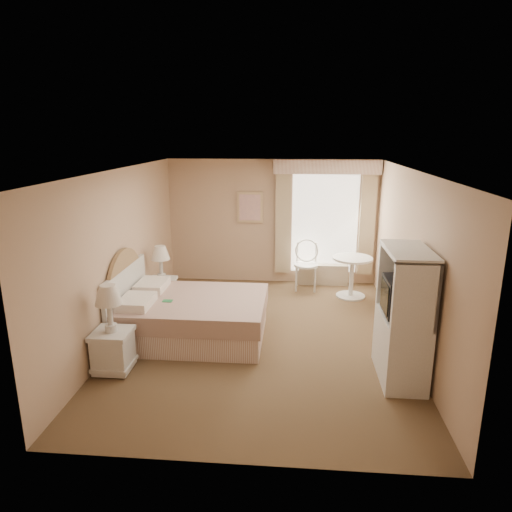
# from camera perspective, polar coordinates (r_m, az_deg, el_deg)

# --- Properties ---
(room) EXTENTS (4.21, 5.51, 2.51)m
(room) POSITION_cam_1_polar(r_m,az_deg,el_deg) (6.58, 0.80, -0.24)
(room) COLOR brown
(room) RESTS_ON ground
(window) EXTENTS (2.05, 0.22, 2.51)m
(window) POSITION_cam_1_polar(r_m,az_deg,el_deg) (9.15, 8.62, 4.56)
(window) COLOR white
(window) RESTS_ON room
(framed_art) EXTENTS (0.52, 0.04, 0.62)m
(framed_art) POSITION_cam_1_polar(r_m,az_deg,el_deg) (9.20, -0.77, 6.11)
(framed_art) COLOR tan
(framed_art) RESTS_ON room
(bed) EXTENTS (2.12, 1.64, 1.45)m
(bed) POSITION_cam_1_polar(r_m,az_deg,el_deg) (6.98, -8.55, -7.30)
(bed) COLOR tan
(bed) RESTS_ON room
(nightstand_near) EXTENTS (0.48, 0.48, 1.16)m
(nightstand_near) POSITION_cam_1_polar(r_m,az_deg,el_deg) (6.21, -17.53, -9.95)
(nightstand_near) COLOR white
(nightstand_near) RESTS_ON room
(nightstand_far) EXTENTS (0.46, 0.46, 1.11)m
(nightstand_far) POSITION_cam_1_polar(r_m,az_deg,el_deg) (8.17, -11.67, -3.58)
(nightstand_far) COLOR white
(nightstand_far) RESTS_ON room
(round_table) EXTENTS (0.73, 0.73, 0.77)m
(round_table) POSITION_cam_1_polar(r_m,az_deg,el_deg) (8.68, 11.89, -1.79)
(round_table) COLOR silver
(round_table) RESTS_ON room
(cafe_chair) EXTENTS (0.49, 0.49, 0.98)m
(cafe_chair) POSITION_cam_1_polar(r_m,az_deg,el_deg) (9.02, 6.31, -0.57)
(cafe_chair) COLOR silver
(cafe_chair) RESTS_ON room
(armoire) EXTENTS (0.50, 1.01, 1.68)m
(armoire) POSITION_cam_1_polar(r_m,az_deg,el_deg) (5.96, 17.88, -8.34)
(armoire) COLOR white
(armoire) RESTS_ON room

